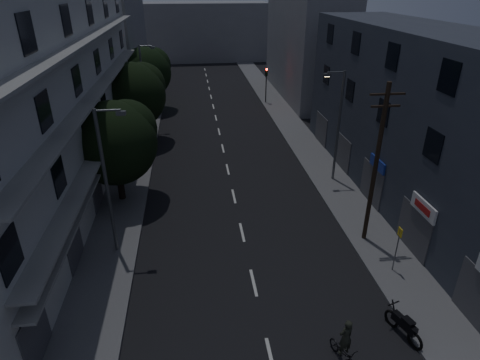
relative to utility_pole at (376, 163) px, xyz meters
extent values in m
plane|color=black|center=(-6.90, 15.64, -4.87)|extent=(160.00, 160.00, 0.00)
cube|color=#565659|center=(-14.40, 15.64, -4.79)|extent=(3.00, 90.00, 0.15)
cube|color=#565659|center=(0.60, 15.64, -4.79)|extent=(3.00, 90.00, 0.15)
cube|color=beige|center=(-6.90, -7.36, -4.86)|extent=(0.15, 2.00, 0.01)
cube|color=beige|center=(-6.90, -2.86, -4.86)|extent=(0.15, 2.00, 0.01)
cube|color=beige|center=(-6.90, 1.64, -4.86)|extent=(0.15, 2.00, 0.01)
cube|color=beige|center=(-6.90, 6.14, -4.86)|extent=(0.15, 2.00, 0.01)
cube|color=beige|center=(-6.90, 10.64, -4.86)|extent=(0.15, 2.00, 0.01)
cube|color=beige|center=(-6.90, 15.14, -4.86)|extent=(0.15, 2.00, 0.01)
cube|color=beige|center=(-6.90, 19.64, -4.86)|extent=(0.15, 2.00, 0.01)
cube|color=beige|center=(-6.90, 24.14, -4.86)|extent=(0.15, 2.00, 0.01)
cube|color=beige|center=(-6.90, 28.64, -4.86)|extent=(0.15, 2.00, 0.01)
cube|color=beige|center=(-6.90, 33.14, -4.86)|extent=(0.15, 2.00, 0.01)
cube|color=beige|center=(-6.90, 37.64, -4.86)|extent=(0.15, 2.00, 0.01)
cube|color=beige|center=(-6.90, 42.14, -4.86)|extent=(0.15, 2.00, 0.01)
cube|color=beige|center=(-6.90, 46.64, -4.86)|extent=(0.15, 2.00, 0.01)
cube|color=beige|center=(-6.90, 51.14, -4.86)|extent=(0.15, 2.00, 0.01)
cube|color=#B5B6B0|center=(-18.90, 8.64, 2.13)|extent=(6.00, 36.00, 14.00)
cube|color=black|center=(-15.88, -6.36, -2.87)|extent=(0.06, 1.60, 1.60)
cube|color=black|center=(-15.88, -0.36, -2.87)|extent=(0.06, 1.60, 1.60)
cube|color=black|center=(-15.88, 5.64, -2.87)|extent=(0.06, 1.60, 1.60)
cube|color=black|center=(-15.88, 11.64, -2.87)|extent=(0.06, 1.60, 1.60)
cube|color=black|center=(-15.88, 17.64, -2.87)|extent=(0.06, 1.60, 1.60)
cube|color=black|center=(-15.88, 23.64, -2.87)|extent=(0.06, 1.60, 1.60)
cube|color=black|center=(-15.88, -6.36, 0.33)|extent=(0.06, 1.60, 1.60)
cube|color=black|center=(-15.88, -0.36, 0.33)|extent=(0.06, 1.60, 1.60)
cube|color=black|center=(-15.88, 5.64, 0.33)|extent=(0.06, 1.60, 1.60)
cube|color=black|center=(-15.88, 11.64, 0.33)|extent=(0.06, 1.60, 1.60)
cube|color=black|center=(-15.88, 17.64, 0.33)|extent=(0.06, 1.60, 1.60)
cube|color=black|center=(-15.88, 23.64, 0.33)|extent=(0.06, 1.60, 1.60)
cube|color=black|center=(-15.88, -0.36, 3.53)|extent=(0.06, 1.60, 1.60)
cube|color=black|center=(-15.88, 5.64, 3.53)|extent=(0.06, 1.60, 1.60)
cube|color=black|center=(-15.88, 11.64, 3.53)|extent=(0.06, 1.60, 1.60)
cube|color=black|center=(-15.88, 17.64, 3.53)|extent=(0.06, 1.60, 1.60)
cube|color=black|center=(-15.88, 23.64, 3.53)|extent=(0.06, 1.60, 1.60)
cube|color=black|center=(-15.88, -0.36, 6.73)|extent=(0.06, 1.60, 1.60)
cube|color=black|center=(-15.88, 5.64, 6.73)|extent=(0.06, 1.60, 1.60)
cube|color=black|center=(-15.88, 11.64, 6.73)|extent=(0.06, 1.60, 1.60)
cube|color=black|center=(-15.88, 17.64, 6.73)|extent=(0.06, 1.60, 1.60)
cube|color=black|center=(-15.88, 23.64, 6.73)|extent=(0.06, 1.60, 1.60)
cube|color=gray|center=(-15.40, 8.64, -0.87)|extent=(1.00, 32.40, 0.12)
cube|color=gray|center=(-15.40, 8.64, 2.33)|extent=(1.00, 32.40, 0.12)
cube|color=gray|center=(-15.40, 8.64, 5.53)|extent=(1.00, 32.40, 0.12)
cube|color=gray|center=(-15.50, 8.64, -1.77)|extent=(0.80, 32.40, 0.12)
cube|color=#424247|center=(-15.87, -6.36, -3.47)|extent=(0.06, 2.40, 2.40)
cube|color=#424247|center=(-15.87, -0.36, -3.47)|extent=(0.06, 2.40, 2.40)
cube|color=#424247|center=(-15.87, 5.64, -3.47)|extent=(0.06, 2.40, 2.40)
cube|color=#424247|center=(-15.87, 11.64, -3.47)|extent=(0.06, 2.40, 2.40)
cube|color=#424247|center=(-15.87, 17.64, -3.47)|extent=(0.06, 2.40, 2.40)
cube|color=#424247|center=(-15.87, 23.64, -3.47)|extent=(0.06, 2.40, 2.40)
cube|color=#2D323D|center=(5.10, 4.64, 0.63)|extent=(6.00, 28.00, 11.00)
cube|color=black|center=(2.08, -1.36, 1.43)|extent=(0.06, 1.40, 1.50)
cube|color=black|center=(2.08, 4.14, 1.43)|extent=(0.06, 1.40, 1.50)
cube|color=black|center=(2.08, 9.64, 1.43)|extent=(0.06, 1.40, 1.50)
cube|color=black|center=(2.08, 15.14, 1.43)|extent=(0.06, 1.40, 1.50)
cube|color=black|center=(2.08, -1.36, 4.73)|extent=(0.06, 1.40, 1.50)
cube|color=black|center=(2.08, 4.14, 4.73)|extent=(0.06, 1.40, 1.50)
cube|color=black|center=(2.08, 9.64, 4.73)|extent=(0.06, 1.40, 1.50)
cube|color=black|center=(2.08, 15.14, 4.73)|extent=(0.06, 1.40, 1.50)
cube|color=#424247|center=(2.07, -6.86, -3.47)|extent=(0.06, 3.00, 2.60)
cube|color=#424247|center=(2.07, -1.36, -3.47)|extent=(0.06, 3.00, 2.60)
cube|color=#424247|center=(2.07, 4.14, -3.47)|extent=(0.06, 3.00, 2.60)
cube|color=#424247|center=(2.07, 9.64, -3.47)|extent=(0.06, 3.00, 2.60)
cube|color=#424247|center=(2.07, 15.14, -3.47)|extent=(0.06, 3.00, 2.60)
cube|color=silver|center=(2.00, -1.86, -1.77)|extent=(0.12, 2.20, 0.80)
cube|color=#B21414|center=(1.92, -1.86, -1.77)|extent=(0.02, 1.40, 0.36)
cube|color=navy|center=(2.00, 3.64, -1.77)|extent=(0.12, 2.00, 0.70)
cube|color=slate|center=(-18.90, 38.64, 3.13)|extent=(6.00, 20.00, 16.00)
cube|color=slate|center=(5.10, 32.64, 1.63)|extent=(6.00, 20.00, 13.00)
cube|color=slate|center=(-6.90, 60.64, 0.13)|extent=(24.00, 8.00, 10.00)
cylinder|color=black|center=(-14.53, 6.59, -2.89)|extent=(0.44, 0.44, 3.65)
sphere|color=black|center=(-14.53, 6.59, -0.71)|extent=(5.47, 5.47, 5.47)
sphere|color=black|center=(-13.71, 7.28, -0.02)|extent=(3.83, 3.83, 3.83)
sphere|color=black|center=(-15.21, 6.05, -0.30)|extent=(3.56, 3.56, 3.56)
cylinder|color=black|center=(-14.60, 17.74, -2.80)|extent=(0.44, 0.44, 3.84)
sphere|color=black|center=(-14.60, 17.74, -0.49)|extent=(5.79, 5.79, 5.79)
sphere|color=black|center=(-13.73, 18.46, 0.23)|extent=(4.05, 4.05, 4.05)
sphere|color=black|center=(-15.32, 17.16, -0.06)|extent=(3.76, 3.76, 3.76)
cylinder|color=black|center=(-14.36, 28.01, -2.84)|extent=(0.44, 0.44, 3.76)
sphere|color=black|center=(-14.36, 28.01, -0.58)|extent=(5.61, 5.61, 5.61)
sphere|color=black|center=(-13.51, 28.72, 0.12)|extent=(3.93, 3.93, 3.93)
sphere|color=black|center=(-15.06, 27.45, -0.16)|extent=(3.65, 3.65, 3.65)
cylinder|color=black|center=(-0.44, 29.21, -3.12)|extent=(0.12, 0.12, 3.20)
cube|color=black|center=(-0.44, 29.21, -1.07)|extent=(0.28, 0.22, 0.90)
sphere|color=#FF0C05|center=(-0.44, 29.06, -0.74)|extent=(0.22, 0.22, 0.22)
sphere|color=#3F330C|center=(-0.44, 29.06, -1.04)|extent=(0.22, 0.22, 0.22)
sphere|color=black|center=(-0.44, 29.06, -1.34)|extent=(0.22, 0.22, 0.22)
cylinder|color=black|center=(-13.40, 31.57, -3.12)|extent=(0.12, 0.12, 3.20)
cube|color=black|center=(-13.40, 31.57, -1.07)|extent=(0.28, 0.22, 0.90)
sphere|color=black|center=(-13.40, 31.42, -0.74)|extent=(0.22, 0.22, 0.22)
sphere|color=#3F330C|center=(-13.40, 31.42, -1.04)|extent=(0.22, 0.22, 0.22)
sphere|color=#0CFF26|center=(-13.40, 31.42, -1.34)|extent=(0.22, 0.22, 0.22)
cylinder|color=#55595C|center=(-14.01, 0.62, -0.72)|extent=(0.18, 0.18, 8.00)
cylinder|color=#55595C|center=(-13.41, 0.62, 3.18)|extent=(1.20, 0.10, 0.10)
cube|color=#55595C|center=(-12.81, 0.62, 3.03)|extent=(0.45, 0.25, 0.18)
cube|color=#4C4C4C|center=(-12.81, 0.62, 2.93)|extent=(0.35, 0.18, 0.04)
cylinder|color=#55595D|center=(0.76, 7.74, -0.72)|extent=(0.18, 0.18, 8.00)
cylinder|color=#55595D|center=(0.16, 7.74, 3.18)|extent=(1.20, 0.10, 0.10)
cube|color=#55595D|center=(-0.44, 7.74, 3.03)|extent=(0.45, 0.25, 0.18)
cube|color=#FFD88C|center=(-0.44, 7.74, 2.93)|extent=(0.35, 0.18, 0.04)
cylinder|color=slate|center=(-14.03, 21.51, -0.72)|extent=(0.18, 0.18, 8.00)
cylinder|color=slate|center=(-13.43, 21.51, 3.18)|extent=(1.20, 0.10, 0.10)
cube|color=slate|center=(-12.83, 21.51, 3.03)|extent=(0.45, 0.25, 0.18)
cube|color=#4C4C4C|center=(-12.83, 21.51, 2.93)|extent=(0.35, 0.18, 0.04)
cylinder|color=black|center=(0.00, 0.00, -0.22)|extent=(0.24, 0.24, 9.00)
cube|color=black|center=(0.00, 0.00, 3.68)|extent=(1.80, 0.10, 0.10)
cube|color=black|center=(0.00, 0.00, 3.08)|extent=(1.50, 0.10, 0.10)
cylinder|color=#595B60|center=(0.31, -2.93, -3.47)|extent=(0.06, 0.06, 2.50)
cube|color=yellow|center=(0.31, -2.93, -2.42)|extent=(0.05, 0.35, 0.45)
torus|color=black|center=(-0.98, -7.54, -4.54)|extent=(0.35, 0.78, 0.78)
torus|color=black|center=(-1.38, -6.27, -4.54)|extent=(0.35, 0.78, 0.78)
cube|color=black|center=(-1.18, -6.90, -4.18)|extent=(0.63, 1.24, 0.39)
cube|color=black|center=(-1.13, -7.06, -3.89)|extent=(0.47, 0.57, 0.11)
cylinder|color=black|center=(-1.36, -6.32, -4.04)|extent=(0.21, 0.48, 0.93)
cube|color=black|center=(-1.40, -6.22, -3.71)|extent=(0.59, 0.23, 0.04)
imported|color=black|center=(-4.13, -7.81, -4.43)|extent=(1.03, 1.76, 0.87)
imported|color=black|center=(-4.13, -7.81, -3.60)|extent=(0.70, 0.56, 1.67)
camera|label=1|loc=(-9.50, -18.24, 8.62)|focal=30.00mm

